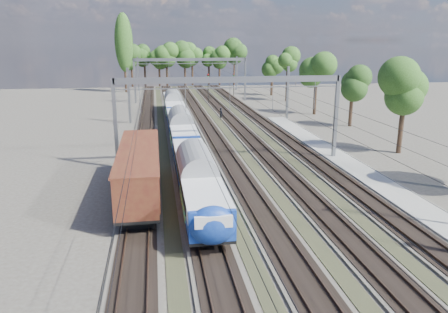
{
  "coord_description": "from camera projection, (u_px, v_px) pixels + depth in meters",
  "views": [
    {
      "loc": [
        -7.5,
        -13.68,
        12.53
      ],
      "look_at": [
        -1.82,
        22.32,
        2.8
      ],
      "focal_mm": 35.0,
      "sensor_mm": 36.0,
      "label": 1
    }
  ],
  "objects": [
    {
      "name": "emu_train",
      "position": [
        181.0,
        124.0,
        53.79
      ],
      "size": [
        2.91,
        61.59,
        4.26
      ],
      "color": "black",
      "rests_on": "ground"
    },
    {
      "name": "worker",
      "position": [
        221.0,
        114.0,
        71.05
      ],
      "size": [
        0.7,
        0.82,
        1.92
      ],
      "primitive_type": "imported",
      "rotation": [
        0.0,
        0.0,
        1.98
      ],
      "color": "black",
      "rests_on": "ground"
    },
    {
      "name": "tree_belt",
      "position": [
        214.0,
        59.0,
        106.14
      ],
      "size": [
        39.67,
        101.41,
        12.07
      ],
      "color": "black",
      "rests_on": "ground"
    },
    {
      "name": "track_bed",
      "position": [
        211.0,
        133.0,
        60.34
      ],
      "size": [
        21.0,
        130.0,
        0.34
      ],
      "color": "#47423A",
      "rests_on": "ground"
    },
    {
      "name": "freight_boxcar",
      "position": [
        139.0,
        169.0,
        35.28
      ],
      "size": [
        3.19,
        15.42,
        3.97
      ],
      "color": "black",
      "rests_on": "ground"
    },
    {
      "name": "signal_far",
      "position": [
        234.0,
        82.0,
        101.69
      ],
      "size": [
        0.34,
        0.31,
        5.07
      ],
      "rotation": [
        0.0,
        0.0,
        0.18
      ],
      "color": "black",
      "rests_on": "ground"
    },
    {
      "name": "platform",
      "position": [
        383.0,
        186.0,
        38.27
      ],
      "size": [
        3.0,
        70.0,
        0.3
      ],
      "primitive_type": "cube",
      "color": "gray",
      "rests_on": "ground"
    },
    {
      "name": "signal_near",
      "position": [
        208.0,
        85.0,
        87.91
      ],
      "size": [
        0.39,
        0.36,
        6.03
      ],
      "rotation": [
        0.0,
        0.0,
        -0.11
      ],
      "color": "black",
      "rests_on": "ground"
    },
    {
      "name": "poplar",
      "position": [
        124.0,
        43.0,
        105.7
      ],
      "size": [
        4.4,
        4.4,
        19.04
      ],
      "color": "black",
      "rests_on": "ground"
    },
    {
      "name": "catenary",
      "position": [
        207.0,
        82.0,
        66.1
      ],
      "size": [
        25.65,
        130.0,
        9.0
      ],
      "color": "slate",
      "rests_on": "ground"
    }
  ]
}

